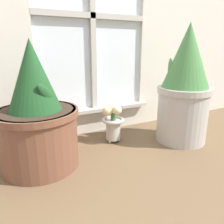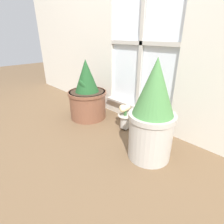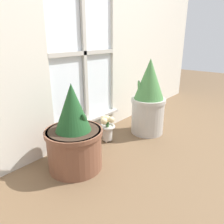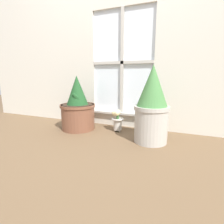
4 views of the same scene
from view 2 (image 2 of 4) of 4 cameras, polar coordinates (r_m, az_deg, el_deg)
ground_plane at (r=1.60m, az=-4.64°, el=-8.99°), size 10.00×10.00×0.00m
potted_plant_left at (r=1.93m, az=-8.06°, el=5.36°), size 0.42×0.42×0.64m
potted_plant_right at (r=1.26m, az=13.03°, el=-0.79°), size 0.34×0.34×0.74m
flower_vase at (r=1.71m, az=4.22°, el=-1.20°), size 0.15×0.15×0.25m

